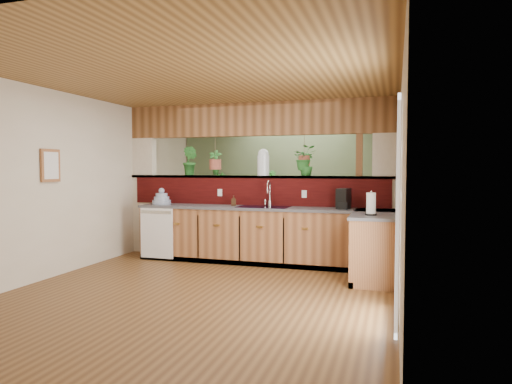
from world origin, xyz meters
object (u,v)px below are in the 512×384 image
(dish_stack, at_px, (162,199))
(glass_jar, at_px, (263,162))
(soap_dispenser, at_px, (234,201))
(paper_towel, at_px, (371,204))
(coffee_maker, at_px, (343,199))
(faucet, at_px, (269,192))
(shelving_console, at_px, (250,216))

(dish_stack, bearing_deg, glass_jar, 11.58)
(soap_dispenser, bearing_deg, dish_stack, -177.90)
(paper_towel, bearing_deg, coffee_maker, 117.82)
(faucet, xyz_separation_m, dish_stack, (-1.86, -0.13, -0.14))
(dish_stack, height_order, soap_dispenser, dish_stack)
(faucet, distance_m, soap_dispenser, 0.60)
(faucet, xyz_separation_m, glass_jar, (-0.16, 0.21, 0.49))
(faucet, bearing_deg, soap_dispenser, -171.33)
(coffee_maker, bearing_deg, paper_towel, -50.65)
(coffee_maker, relative_size, paper_towel, 0.98)
(dish_stack, distance_m, coffee_maker, 3.07)
(coffee_maker, height_order, shelving_console, coffee_maker)
(soap_dispenser, bearing_deg, coffee_maker, -1.14)
(shelving_console, bearing_deg, soap_dispenser, -75.93)
(glass_jar, bearing_deg, dish_stack, -168.42)
(paper_towel, bearing_deg, dish_stack, 166.59)
(shelving_console, bearing_deg, coffee_maker, -42.41)
(paper_towel, xyz_separation_m, shelving_console, (-2.66, 3.09, -0.54))
(dish_stack, relative_size, coffee_maker, 1.03)
(coffee_maker, height_order, paper_towel, paper_towel)
(paper_towel, distance_m, shelving_console, 4.11)
(shelving_console, bearing_deg, glass_jar, -62.94)
(dish_stack, height_order, shelving_console, dish_stack)
(coffee_maker, xyz_separation_m, paper_towel, (0.45, -0.85, 0.00))
(dish_stack, xyz_separation_m, glass_jar, (1.71, 0.35, 0.63))
(coffee_maker, bearing_deg, glass_jar, 177.58)
(soap_dispenser, distance_m, shelving_console, 2.30)
(shelving_console, bearing_deg, faucet, -61.58)
(soap_dispenser, relative_size, paper_towel, 0.54)
(dish_stack, bearing_deg, shelving_console, 69.15)
(coffee_maker, relative_size, shelving_console, 0.20)
(coffee_maker, distance_m, paper_towel, 0.96)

